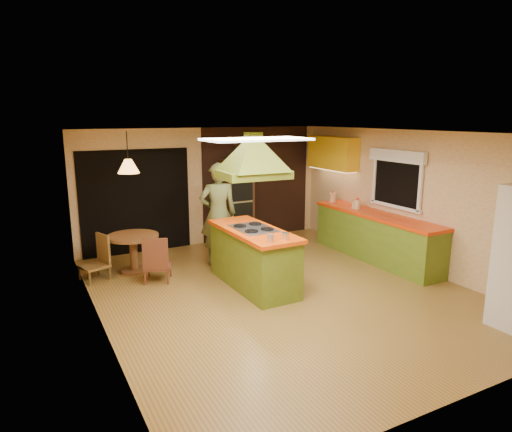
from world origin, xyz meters
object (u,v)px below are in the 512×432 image
kitchen_island (253,257)px  wall_oven (237,202)px  canister_large (332,198)px  dining_table (133,246)px  man (218,214)px

kitchen_island → wall_oven: wall_oven is taller
wall_oven → canister_large: (1.80, -1.02, 0.11)m
kitchen_island → canister_large: (2.69, 1.48, 0.53)m
kitchen_island → dining_table: (-1.57, 1.61, -0.01)m
man → wall_oven: (0.94, 1.18, -0.05)m
man → dining_table: (-1.52, 0.29, -0.48)m
kitchen_island → wall_oven: size_ratio=1.07×
kitchen_island → wall_oven: 2.69m
wall_oven → dining_table: wall_oven is taller
dining_table → canister_large: canister_large is taller
kitchen_island → man: size_ratio=1.02×
kitchen_island → canister_large: 3.11m
wall_oven → kitchen_island: bearing=-108.0°
man → dining_table: 1.63m
man → canister_large: size_ratio=9.55×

